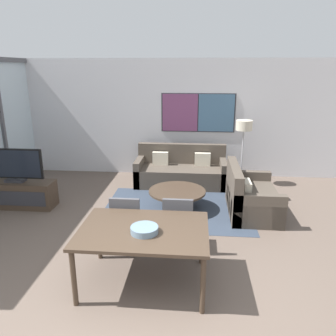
# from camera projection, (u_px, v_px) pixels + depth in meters

# --- Properties ---
(ground_plane) EXTENTS (24.00, 24.00, 0.00)m
(ground_plane) POSITION_uv_depth(u_px,v_px,m) (131.00, 335.00, 3.29)
(ground_plane) COLOR brown
(wall_back) EXTENTS (8.12, 0.09, 2.80)m
(wall_back) POSITION_uv_depth(u_px,v_px,m) (173.00, 118.00, 7.96)
(wall_back) COLOR silver
(wall_back) RESTS_ON ground_plane
(area_rug) EXTENTS (2.77, 2.01, 0.01)m
(area_rug) POSITION_uv_depth(u_px,v_px,m) (177.00, 209.00, 6.25)
(area_rug) COLOR #333D4C
(area_rug) RESTS_ON ground_plane
(tv_console) EXTENTS (1.43, 0.46, 0.51)m
(tv_console) POSITION_uv_depth(u_px,v_px,m) (18.00, 194.00, 6.30)
(tv_console) COLOR #423326
(tv_console) RESTS_ON ground_plane
(television) EXTENTS (1.13, 0.20, 0.65)m
(television) POSITION_uv_depth(u_px,v_px,m) (13.00, 165.00, 6.13)
(television) COLOR #2D2D33
(television) RESTS_ON tv_console
(sofa_main) EXTENTS (2.05, 0.87, 0.89)m
(sofa_main) POSITION_uv_depth(u_px,v_px,m) (181.00, 172.00, 7.55)
(sofa_main) COLOR #51473D
(sofa_main) RESTS_ON ground_plane
(sofa_side) EXTENTS (0.87, 1.42, 0.89)m
(sofa_side) POSITION_uv_depth(u_px,v_px,m) (248.00, 198.00, 6.03)
(sofa_side) COLOR #51473D
(sofa_side) RESTS_ON ground_plane
(coffee_table) EXTENTS (1.07, 1.07, 0.38)m
(coffee_table) POSITION_uv_depth(u_px,v_px,m) (177.00, 195.00, 6.17)
(coffee_table) COLOR #423326
(coffee_table) RESTS_ON ground_plane
(dining_table) EXTENTS (1.54, 1.09, 0.74)m
(dining_table) POSITION_uv_depth(u_px,v_px,m) (144.00, 234.00, 3.93)
(dining_table) COLOR #423326
(dining_table) RESTS_ON ground_plane
(dining_chair_left) EXTENTS (0.46, 0.46, 0.86)m
(dining_chair_left) POSITION_uv_depth(u_px,v_px,m) (127.00, 218.00, 4.73)
(dining_chair_left) COLOR #4C4C51
(dining_chair_left) RESTS_ON ground_plane
(dining_chair_centre) EXTENTS (0.46, 0.46, 0.86)m
(dining_chair_centre) POSITION_uv_depth(u_px,v_px,m) (178.00, 219.00, 4.71)
(dining_chair_centre) COLOR #4C4C51
(dining_chair_centre) RESTS_ON ground_plane
(fruit_bowl) EXTENTS (0.33, 0.33, 0.08)m
(fruit_bowl) POSITION_uv_depth(u_px,v_px,m) (144.00, 229.00, 3.80)
(fruit_bowl) COLOR slate
(fruit_bowl) RESTS_ON dining_table
(floor_lamp) EXTENTS (0.36, 0.36, 1.48)m
(floor_lamp) POSITION_uv_depth(u_px,v_px,m) (244.00, 130.00, 7.22)
(floor_lamp) COLOR #2D2D33
(floor_lamp) RESTS_ON ground_plane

